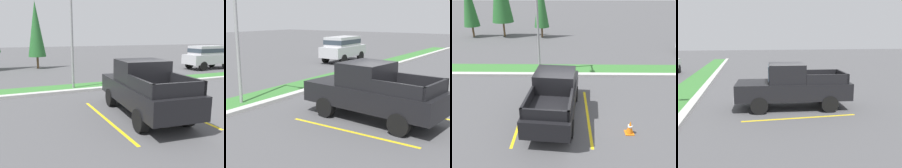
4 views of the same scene
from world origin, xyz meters
The scene contains 6 objects.
ground_plane centered at (0.00, 0.00, 0.00)m, with size 120.00×120.00×0.00m, color #4C4C4F.
parking_line_near centered at (-2.05, 0.20, 0.00)m, with size 0.12×4.80×0.01m, color yellow.
parking_line_far centered at (1.05, 0.20, 0.00)m, with size 0.12×4.80×0.01m, color yellow.
curb_strip centered at (0.00, 5.00, 0.07)m, with size 56.00×0.40×0.15m, color #B2B2AD.
pickup_truck_main centered at (-0.50, 0.25, 1.04)m, with size 2.38×5.38×2.10m.
traffic_cone centered at (2.68, -1.17, 0.29)m, with size 0.36×0.36×0.60m.
Camera 4 is at (-11.20, 2.40, 3.22)m, focal length 38.17 mm.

